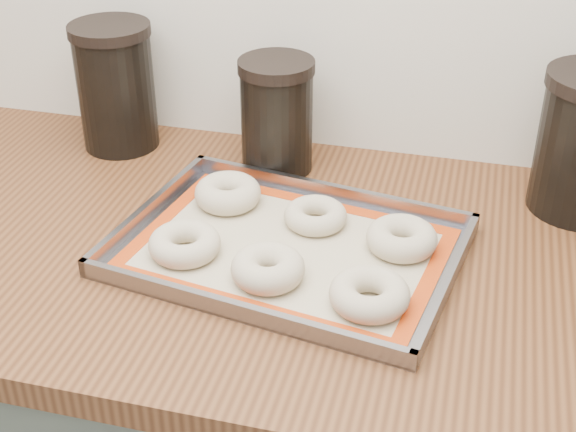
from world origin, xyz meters
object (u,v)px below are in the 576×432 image
(bagel_back_left, at_px, (228,193))
(bagel_back_mid, at_px, (315,215))
(canister_mid, at_px, (277,115))
(bagel_front_right, at_px, (369,294))
(bagel_front_left, at_px, (185,244))
(bagel_front_mid, at_px, (268,268))
(bagel_back_right, at_px, (402,238))
(baking_tray, at_px, (288,248))
(canister_left, at_px, (116,86))

(bagel_back_left, bearing_deg, bagel_back_mid, -9.57)
(canister_mid, bearing_deg, bagel_front_right, -57.90)
(bagel_back_left, distance_m, canister_mid, 0.16)
(bagel_front_left, bearing_deg, bagel_back_left, 83.79)
(bagel_front_mid, distance_m, bagel_back_mid, 0.15)
(bagel_back_mid, relative_size, bagel_back_right, 0.93)
(baking_tray, relative_size, bagel_back_left, 5.04)
(bagel_front_left, distance_m, bagel_back_right, 0.30)
(baking_tray, bearing_deg, bagel_back_mid, 73.33)
(bagel_back_mid, height_order, canister_mid, canister_mid)
(bagel_back_right, bearing_deg, bagel_front_mid, -144.18)
(bagel_front_left, relative_size, bagel_front_mid, 1.02)
(bagel_front_right, relative_size, bagel_back_left, 1.01)
(canister_mid, bearing_deg, bagel_back_right, -40.49)
(canister_left, distance_m, canister_mid, 0.29)
(bagel_front_mid, distance_m, canister_left, 0.49)
(canister_left, bearing_deg, baking_tray, -34.93)
(bagel_front_right, relative_size, bagel_back_right, 1.03)
(bagel_front_left, distance_m, canister_left, 0.39)
(baking_tray, distance_m, bagel_front_left, 0.14)
(baking_tray, distance_m, bagel_front_mid, 0.08)
(bagel_back_left, height_order, bagel_back_mid, bagel_back_left)
(bagel_front_left, xyz_separation_m, bagel_back_left, (0.02, 0.14, 0.00))
(canister_left, bearing_deg, bagel_back_mid, -25.02)
(canister_mid, bearing_deg, bagel_back_mid, -58.15)
(bagel_back_mid, height_order, canister_left, canister_left)
(bagel_back_mid, distance_m, canister_left, 0.44)
(bagel_front_right, relative_size, bagel_back_mid, 1.11)
(canister_left, relative_size, canister_mid, 1.15)
(bagel_front_right, xyz_separation_m, bagel_back_mid, (-0.11, 0.17, -0.00))
(bagel_back_left, bearing_deg, canister_mid, 74.41)
(bagel_back_right, bearing_deg, bagel_back_left, 168.06)
(bagel_front_right, bearing_deg, bagel_back_mid, 122.33)
(bagel_front_mid, bearing_deg, canister_left, 137.28)
(baking_tray, distance_m, bagel_back_left, 0.16)
(baking_tray, height_order, bagel_back_right, bagel_back_right)
(baking_tray, height_order, bagel_front_mid, bagel_front_mid)
(bagel_front_right, relative_size, canister_mid, 0.55)
(bagel_front_right, distance_m, bagel_back_left, 0.31)
(bagel_front_left, xyz_separation_m, bagel_front_right, (0.26, -0.05, 0.00))
(bagel_front_left, distance_m, bagel_front_mid, 0.13)
(bagel_front_mid, xyz_separation_m, bagel_front_right, (0.14, -0.02, -0.00))
(bagel_front_left, xyz_separation_m, canister_mid, (0.05, 0.28, 0.07))
(bagel_back_right, relative_size, canister_left, 0.46)
(bagel_front_right, height_order, bagel_back_mid, bagel_front_right)
(bagel_back_left, bearing_deg, bagel_front_left, -96.21)
(bagel_front_mid, height_order, bagel_front_right, bagel_front_mid)
(bagel_front_left, height_order, bagel_front_mid, bagel_front_mid)
(bagel_front_right, bearing_deg, canister_left, 144.68)
(bagel_front_left, xyz_separation_m, bagel_front_mid, (0.13, -0.03, 0.00))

